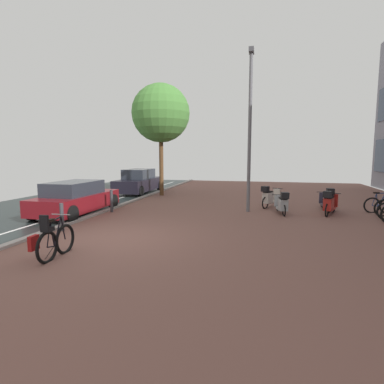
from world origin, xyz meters
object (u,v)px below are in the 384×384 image
bicycle_rack_05 (380,205)px  lamp_post (250,124)px  street_tree (161,113)px  bollard_near (62,217)px  bicycle_foreground (54,241)px  scooter_extra (327,200)px  scooter_near (282,204)px  bollard_far (112,201)px  scooter_far (330,203)px  parked_car_far (139,182)px  scooter_mid (270,197)px  parked_car_near (76,198)px

bicycle_rack_05 → lamp_post: (-5.33, -0.92, 3.30)m
street_tree → bollard_near: 9.85m
bicycle_foreground → scooter_extra: bicycle_foreground is taller
scooter_near → bollard_far: bearing=-170.8°
bicycle_rack_05 → scooter_far: 2.32m
bicycle_foreground → parked_car_far: parked_car_far is taller
bollard_near → lamp_post: bearing=40.2°
scooter_mid → parked_car_near: (-7.72, -3.33, 0.17)m
scooter_far → lamp_post: size_ratio=0.26×
scooter_far → street_tree: (-8.46, 4.16, 4.29)m
bicycle_foreground → scooter_mid: 9.65m
parked_car_far → scooter_near: bearing=-32.1°
bicycle_foreground → bollard_far: bearing=104.5°
lamp_post → street_tree: size_ratio=1.03×
scooter_mid → parked_car_far: bearing=154.9°
scooter_far → street_tree: bearing=153.8°
scooter_near → parked_car_far: bearing=147.9°
scooter_near → bollard_near: (-6.94, -4.39, 0.01)m
parked_car_far → scooter_extra: bearing=-21.4°
scooter_far → street_tree: 10.36m
bicycle_foreground → scooter_mid: bearing=58.5°
parked_car_far → bollard_near: parked_car_far is taller
bicycle_rack_05 → scooter_near: size_ratio=0.78×
scooter_mid → scooter_extra: size_ratio=0.86×
scooter_near → lamp_post: lamp_post is taller
bicycle_rack_05 → bollard_far: size_ratio=1.37×
scooter_mid → bollard_near: size_ratio=1.76×
lamp_post → street_tree: 6.78m
parked_car_near → bollard_near: 2.91m
bicycle_rack_05 → scooter_far: size_ratio=0.76×
bicycle_foreground → scooter_near: (5.51, 6.67, 0.03)m
parked_car_near → parked_car_far: bearing=91.8°
parked_car_far → lamp_post: size_ratio=0.65×
scooter_near → scooter_mid: size_ratio=1.06×
bicycle_foreground → parked_car_near: 5.59m
scooter_mid → scooter_extra: (2.39, -0.33, -0.00)m
parked_car_near → parked_car_far: (-0.23, 7.05, 0.05)m
parked_car_near → parked_car_far: parked_car_far is taller
bicycle_rack_05 → bollard_near: (-10.90, -5.62, 0.11)m
bicycle_rack_05 → scooter_far: scooter_far is taller
street_tree → bollard_near: size_ratio=7.29×
scooter_mid → lamp_post: 3.53m
parked_car_near → bollard_far: (1.25, 0.64, -0.16)m
scooter_extra → street_tree: street_tree is taller
scooter_far → lamp_post: 4.51m
scooter_extra → bollard_near: 10.50m
lamp_post → street_tree: lamp_post is taller
bicycle_rack_05 → street_tree: street_tree is taller
bicycle_rack_05 → lamp_post: 6.34m
scooter_far → bollard_far: size_ratio=1.81×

